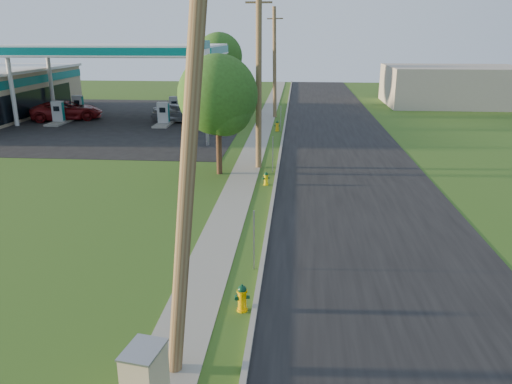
# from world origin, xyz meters

# --- Properties ---
(ground_plane) EXTENTS (140.00, 140.00, 0.00)m
(ground_plane) POSITION_xyz_m (0.00, 0.00, 0.00)
(ground_plane) COLOR #33581C
(ground_plane) RESTS_ON ground
(road) EXTENTS (8.00, 120.00, 0.02)m
(road) POSITION_xyz_m (4.50, 10.00, 0.01)
(road) COLOR black
(road) RESTS_ON ground
(curb) EXTENTS (0.15, 120.00, 0.15)m
(curb) POSITION_xyz_m (0.50, 10.00, 0.07)
(curb) COLOR gray
(curb) RESTS_ON ground
(sidewalk) EXTENTS (1.50, 120.00, 0.03)m
(sidewalk) POSITION_xyz_m (-1.25, 10.00, 0.01)
(sidewalk) COLOR gray
(sidewalk) RESTS_ON ground
(forecourt) EXTENTS (26.00, 28.00, 0.02)m
(forecourt) POSITION_xyz_m (-16.00, 32.00, 0.01)
(forecourt) COLOR black
(forecourt) RESTS_ON ground
(utility_pole_near) EXTENTS (1.40, 0.32, 9.48)m
(utility_pole_near) POSITION_xyz_m (-0.60, -1.00, 4.80)
(utility_pole_near) COLOR brown
(utility_pole_near) RESTS_ON ground
(utility_pole_mid) EXTENTS (1.40, 0.32, 9.80)m
(utility_pole_mid) POSITION_xyz_m (-0.60, 17.00, 4.95)
(utility_pole_mid) COLOR brown
(utility_pole_mid) RESTS_ON ground
(utility_pole_far) EXTENTS (1.40, 0.32, 9.50)m
(utility_pole_far) POSITION_xyz_m (-0.60, 35.00, 4.80)
(utility_pole_far) COLOR brown
(utility_pole_far) RESTS_ON ground
(sign_post_near) EXTENTS (0.05, 0.04, 2.00)m
(sign_post_near) POSITION_xyz_m (0.25, 4.20, 1.00)
(sign_post_near) COLOR gray
(sign_post_near) RESTS_ON ground
(sign_post_mid) EXTENTS (0.05, 0.04, 2.00)m
(sign_post_mid) POSITION_xyz_m (0.25, 16.00, 1.00)
(sign_post_mid) COLOR gray
(sign_post_mid) RESTS_ON ground
(sign_post_far) EXTENTS (0.05, 0.04, 2.00)m
(sign_post_far) POSITION_xyz_m (0.25, 28.20, 1.00)
(sign_post_far) COLOR gray
(sign_post_far) RESTS_ON ground
(gas_canopy) EXTENTS (18.18, 9.18, 6.40)m
(gas_canopy) POSITION_xyz_m (-14.00, 32.00, 5.90)
(gas_canopy) COLOR silver
(gas_canopy) RESTS_ON ground
(fuel_pump_nw) EXTENTS (1.20, 3.20, 1.90)m
(fuel_pump_nw) POSITION_xyz_m (-18.50, 30.00, 0.72)
(fuel_pump_nw) COLOR gray
(fuel_pump_nw) RESTS_ON ground
(fuel_pump_ne) EXTENTS (1.20, 3.20, 1.90)m
(fuel_pump_ne) POSITION_xyz_m (-9.50, 30.00, 0.72)
(fuel_pump_ne) COLOR gray
(fuel_pump_ne) RESTS_ON ground
(fuel_pump_sw) EXTENTS (1.20, 3.20, 1.90)m
(fuel_pump_sw) POSITION_xyz_m (-18.50, 34.00, 0.72)
(fuel_pump_sw) COLOR gray
(fuel_pump_sw) RESTS_ON ground
(fuel_pump_se) EXTENTS (1.20, 3.20, 1.90)m
(fuel_pump_se) POSITION_xyz_m (-9.50, 34.00, 0.72)
(fuel_pump_se) COLOR gray
(fuel_pump_se) RESTS_ON ground
(price_pylon) EXTENTS (0.34, 2.04, 6.85)m
(price_pylon) POSITION_xyz_m (-4.50, 22.50, 5.43)
(price_pylon) COLOR gray
(price_pylon) RESTS_ON ground
(distant_building) EXTENTS (14.00, 10.00, 4.00)m
(distant_building) POSITION_xyz_m (18.00, 45.00, 2.00)
(distant_building) COLOR gray
(distant_building) RESTS_ON ground
(tree_verge) EXTENTS (4.17, 4.17, 6.33)m
(tree_verge) POSITION_xyz_m (-2.51, 15.44, 4.07)
(tree_verge) COLOR #322217
(tree_verge) RESTS_ON ground
(tree_lot) EXTENTS (4.92, 4.92, 7.46)m
(tree_lot) POSITION_xyz_m (-6.78, 43.55, 4.80)
(tree_lot) COLOR #322217
(tree_lot) RESTS_ON ground
(hydrant_near) EXTENTS (0.42, 0.37, 0.80)m
(hydrant_near) POSITION_xyz_m (0.15, 1.63, 0.39)
(hydrant_near) COLOR #DB9F00
(hydrant_near) RESTS_ON ground
(hydrant_mid) EXTENTS (0.35, 0.32, 0.68)m
(hydrant_mid) POSITION_xyz_m (0.04, 13.60, 0.33)
(hydrant_mid) COLOR #DAC30B
(hydrant_mid) RESTS_ON ground
(hydrant_far) EXTENTS (0.43, 0.38, 0.84)m
(hydrant_far) POSITION_xyz_m (-0.02, 28.18, 0.41)
(hydrant_far) COLOR gold
(hydrant_far) RESTS_ON ground
(utility_cabinet) EXTENTS (0.82, 1.00, 1.53)m
(utility_cabinet) POSITION_xyz_m (-1.30, -2.42, 0.77)
(utility_cabinet) COLOR #BEB087
(utility_cabinet) RESTS_ON ground
(car_red) EXTENTS (6.58, 4.69, 1.66)m
(car_red) POSITION_xyz_m (-18.68, 32.00, 0.83)
(car_red) COLOR maroon
(car_red) RESTS_ON ground
(car_silver) EXTENTS (5.16, 3.51, 1.63)m
(car_silver) POSITION_xyz_m (-8.65, 31.70, 0.82)
(car_silver) COLOR #A8ABB0
(car_silver) RESTS_ON ground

